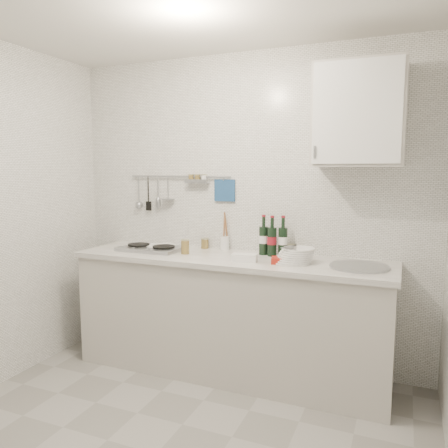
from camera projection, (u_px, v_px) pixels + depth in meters
name	position (u px, v px, depth m)	size (l,w,h in m)	color
back_wall	(243.00, 210.00, 3.56)	(3.00, 0.02, 2.50)	silver
counter	(230.00, 318.00, 3.39)	(2.44, 0.64, 0.96)	#B2ACA4
wall_rail	(177.00, 188.00, 3.74)	(0.98, 0.09, 0.34)	#93969B
wall_cabinet	(359.00, 115.00, 2.97)	(0.60, 0.38, 0.70)	#B2ACA4
plate_stack_hob	(160.00, 247.00, 3.64)	(0.26, 0.26, 0.03)	#555CC0
plate_stack_sink	(295.00, 256.00, 3.10)	(0.29, 0.28, 0.12)	white
wine_bottles	(273.00, 236.00, 3.36)	(0.23, 0.10, 0.31)	black
butter_dish	(244.00, 258.00, 3.16)	(0.18, 0.09, 0.05)	white
strawberry_punnet	(279.00, 260.00, 3.09)	(0.11, 0.11, 0.04)	red
utensil_crock	(225.00, 241.00, 3.61)	(0.08, 0.08, 0.32)	white
jar_a	(205.00, 243.00, 3.68)	(0.07, 0.07, 0.09)	brown
jar_b	(291.00, 250.00, 3.38)	(0.07, 0.07, 0.09)	brown
jar_c	(292.00, 253.00, 3.27)	(0.06, 0.06, 0.08)	brown
jar_d	(185.00, 246.00, 3.44)	(0.07, 0.07, 0.12)	brown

